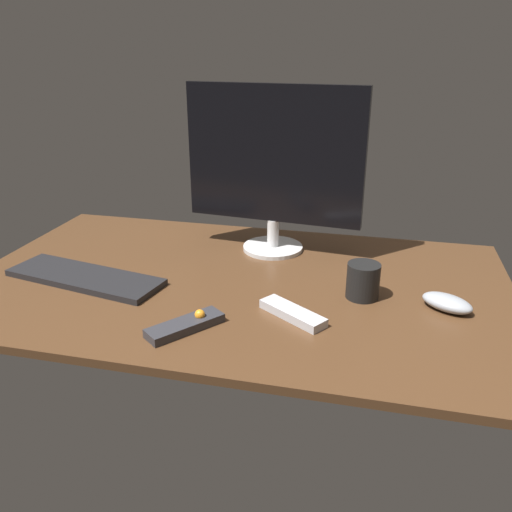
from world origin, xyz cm
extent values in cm
cube|color=#4C301C|center=(0.00, 0.00, 1.00)|extent=(140.00, 84.00, 2.00)
cylinder|color=silver|center=(4.83, 23.86, 2.60)|extent=(17.85, 17.85, 1.19)
cylinder|color=silver|center=(4.83, 23.86, 7.30)|extent=(3.47, 3.47, 8.21)
cube|color=black|center=(4.83, 23.86, 30.55)|extent=(51.26, 7.68, 38.28)
cube|color=black|center=(-38.52, -9.10, 2.81)|extent=(44.30, 20.84, 1.63)
ellipsoid|color=#999EA5|center=(51.89, -4.20, 3.80)|extent=(13.54, 11.56, 3.60)
cube|color=#2D2D33|center=(-3.97, -26.94, 3.00)|extent=(14.93, 17.03, 1.99)
sphere|color=orange|center=(-1.62, -23.94, 4.40)|extent=(2.31, 2.31, 2.31)
cube|color=#B7B7BC|center=(17.68, -16.08, 3.02)|extent=(16.73, 13.48, 2.04)
cylinder|color=black|center=(32.43, -2.17, 6.37)|extent=(7.98, 7.98, 8.74)
camera|label=1|loc=(33.78, -118.88, 59.50)|focal=36.51mm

